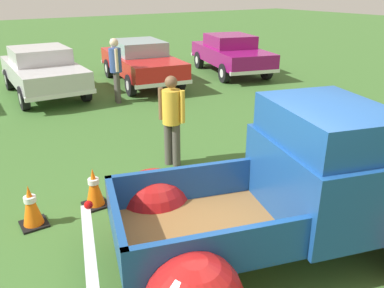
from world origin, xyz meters
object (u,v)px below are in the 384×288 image
at_px(spectator_0, 116,66).
at_px(lane_cone_1, 94,188).
at_px(spectator_1, 172,116).
at_px(vintage_pickup_truck, 308,197).
at_px(show_car_1, 43,70).
at_px(lane_cone_0, 31,206).
at_px(show_car_3, 231,53).
at_px(show_car_2, 141,61).

xyz_separation_m(spectator_0, lane_cone_1, (-2.63, -5.14, -0.73)).
bearing_deg(spectator_1, vintage_pickup_truck, 60.75).
xyz_separation_m(spectator_1, lane_cone_1, (-1.76, -0.61, -0.66)).
height_order(vintage_pickup_truck, spectator_0, vintage_pickup_truck).
relative_size(show_car_1, spectator_0, 2.31).
relative_size(vintage_pickup_truck, lane_cone_0, 7.90).
xyz_separation_m(show_car_1, show_car_3, (6.78, -0.67, -0.00)).
distance_m(show_car_1, lane_cone_1, 7.27).
xyz_separation_m(spectator_1, lane_cone_0, (-2.69, -0.64, -0.66)).
distance_m(show_car_1, show_car_3, 6.81).
distance_m(show_car_2, spectator_0, 2.43).
xyz_separation_m(show_car_1, spectator_1, (0.65, -6.56, 0.19)).
relative_size(show_car_2, lane_cone_0, 7.48).
relative_size(vintage_pickup_truck, show_car_2, 1.06).
bearing_deg(show_car_1, show_car_2, 87.11).
bearing_deg(spectator_1, show_car_3, -166.81).
relative_size(show_car_1, show_car_2, 0.89).
height_order(spectator_1, lane_cone_0, spectator_1).
distance_m(show_car_1, spectator_0, 2.55).
height_order(show_car_3, lane_cone_0, show_car_3).
bearing_deg(lane_cone_1, spectator_0, 62.86).
distance_m(show_car_1, lane_cone_0, 7.49).
relative_size(spectator_0, lane_cone_0, 2.88).
relative_size(lane_cone_0, lane_cone_1, 1.00).
height_order(vintage_pickup_truck, spectator_1, vintage_pickup_truck).
distance_m(spectator_1, lane_cone_0, 2.84).
xyz_separation_m(show_car_1, lane_cone_1, (-1.11, -7.17, -0.47)).
xyz_separation_m(show_car_2, show_car_3, (3.60, -0.40, -0.00)).
bearing_deg(lane_cone_0, show_car_3, 36.51).
xyz_separation_m(show_car_3, spectator_1, (-6.13, -5.89, 0.19)).
bearing_deg(spectator_0, show_car_2, 59.63).
height_order(spectator_1, lane_cone_1, spectator_1).
relative_size(show_car_3, spectator_0, 2.52).
height_order(show_car_1, show_car_3, same).
distance_m(vintage_pickup_truck, lane_cone_0, 3.73).
distance_m(show_car_1, show_car_2, 3.19).
bearing_deg(spectator_0, lane_cone_0, -111.69).
relative_size(show_car_3, spectator_1, 2.68).
bearing_deg(lane_cone_0, lane_cone_1, 1.46).
height_order(vintage_pickup_truck, show_car_3, vintage_pickup_truck).
height_order(vintage_pickup_truck, lane_cone_0, vintage_pickup_truck).
xyz_separation_m(show_car_2, spectator_0, (-1.65, -1.76, 0.26)).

